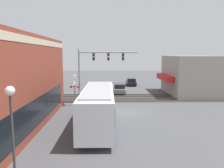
# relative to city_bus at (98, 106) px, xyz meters

# --- Properties ---
(ground_plane) EXTENTS (120.00, 120.00, 0.00)m
(ground_plane) POSITION_rel_city_bus_xyz_m (4.78, -2.80, -1.84)
(ground_plane) COLOR #4C4C4F
(shop_building) EXTENTS (9.74, 8.79, 5.94)m
(shop_building) POSITION_rel_city_bus_xyz_m (15.60, -14.06, 1.13)
(shop_building) COLOR gray
(shop_building) RESTS_ON ground
(city_bus) EXTENTS (10.69, 2.59, 3.33)m
(city_bus) POSITION_rel_city_bus_xyz_m (0.00, 0.00, 0.00)
(city_bus) COLOR silver
(city_bus) RESTS_ON ground
(traffic_signal_gantry) EXTENTS (0.42, 7.44, 6.82)m
(traffic_signal_gantry) POSITION_rel_city_bus_xyz_m (9.24, 0.55, 3.23)
(traffic_signal_gantry) COLOR gray
(traffic_signal_gantry) RESTS_ON ground
(crossing_signal) EXTENTS (1.41, 1.18, 3.81)m
(crossing_signal) POSITION_rel_city_bus_xyz_m (7.86, 3.20, 0.46)
(crossing_signal) COLOR gray
(crossing_signal) RESTS_ON ground
(streetlamp) EXTENTS (0.44, 0.44, 4.79)m
(streetlamp) POSITION_rel_city_bus_xyz_m (-8.57, 3.49, 1.02)
(streetlamp) COLOR #38383A
(streetlamp) RESTS_ON ground
(rail_track_near) EXTENTS (2.60, 60.00, 0.15)m
(rail_track_near) POSITION_rel_city_bus_xyz_m (10.78, -2.80, -1.81)
(rail_track_near) COLOR #332D28
(rail_track_near) RESTS_ON ground
(rail_track_far) EXTENTS (2.60, 60.00, 0.15)m
(rail_track_far) POSITION_rel_city_bus_xyz_m (13.98, -2.80, -1.81)
(rail_track_far) COLOR #332D28
(rail_track_far) RESTS_ON ground
(parked_car_grey) EXTENTS (4.69, 1.82, 1.53)m
(parked_car_grey) POSITION_rel_city_bus_xyz_m (16.41, -2.60, -1.13)
(parked_car_grey) COLOR slate
(parked_car_grey) RESTS_ON ground
(parked_car_black) EXTENTS (4.28, 1.82, 1.45)m
(parked_car_black) POSITION_rel_city_bus_xyz_m (25.15, -5.40, -1.17)
(parked_car_black) COLOR black
(parked_car_black) RESTS_ON ground
(pedestrian_at_crossing) EXTENTS (0.34, 0.34, 1.64)m
(pedestrian_at_crossing) POSITION_rel_city_bus_xyz_m (8.01, 2.63, -1.00)
(pedestrian_at_crossing) COLOR black
(pedestrian_at_crossing) RESTS_ON ground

